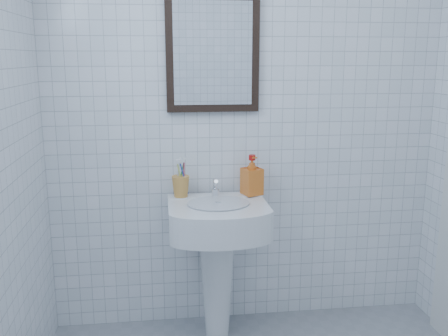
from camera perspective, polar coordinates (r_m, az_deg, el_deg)
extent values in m
cube|color=white|center=(2.78, 2.58, 6.75)|extent=(2.20, 0.02, 2.50)
cone|color=white|center=(2.82, -0.80, -12.78)|extent=(0.20, 0.20, 0.65)
cube|color=white|center=(2.64, -0.71, -5.67)|extent=(0.52, 0.37, 0.16)
cube|color=white|center=(2.75, -1.06, -3.37)|extent=(0.52, 0.09, 0.03)
cylinder|color=silver|center=(2.59, -0.65, -4.03)|extent=(0.32, 0.32, 0.01)
cylinder|color=silver|center=(2.72, -1.01, -2.81)|extent=(0.04, 0.04, 0.04)
cylinder|color=silver|center=(2.70, -0.98, -1.85)|extent=(0.02, 0.08, 0.07)
cylinder|color=silver|center=(2.73, -1.05, -2.04)|extent=(0.03, 0.04, 0.08)
imported|color=#E15315|center=(2.74, 3.21, -0.81)|extent=(0.13, 0.13, 0.22)
cube|color=black|center=(2.73, -1.31, 12.95)|extent=(0.50, 0.04, 0.62)
cube|color=white|center=(2.71, -1.27, 12.95)|extent=(0.42, 0.00, 0.54)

